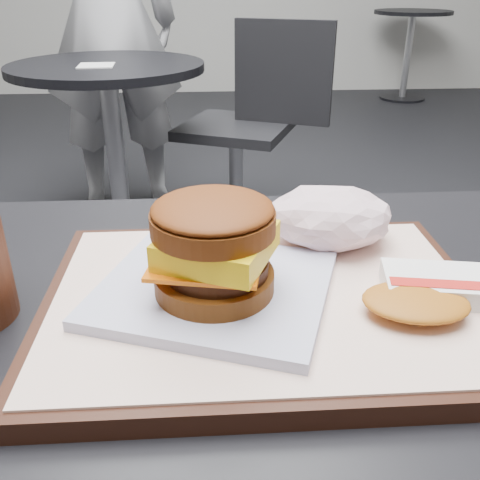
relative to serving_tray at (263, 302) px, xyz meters
name	(u,v)px	position (x,y,z in m)	size (l,w,h in m)	color
serving_tray	(263,302)	(0.00, 0.00, 0.00)	(0.38, 0.28, 0.02)	black
breakfast_sandwich	(214,257)	(-0.04, -0.01, 0.05)	(0.24, 0.22, 0.09)	white
hash_brown	(428,292)	(0.13, -0.03, 0.02)	(0.13, 0.10, 0.02)	white
crumpled_wrapper	(330,217)	(0.08, 0.09, 0.04)	(0.13, 0.10, 0.06)	white
neighbor_table	(112,118)	(-0.40, 1.62, -0.23)	(0.70, 0.70, 0.75)	black
napkin	(96,65)	(-0.42, 1.55, -0.03)	(0.12, 0.12, 0.00)	white
neighbor_chair	(252,116)	(0.14, 1.80, -0.27)	(0.65, 0.55, 0.88)	#9A9B9F
patron	(107,19)	(-0.47, 2.16, 0.08)	(0.62, 0.41, 1.71)	silver
bg_table_far	(410,34)	(1.75, 4.47, -0.22)	(0.66, 0.66, 0.75)	black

